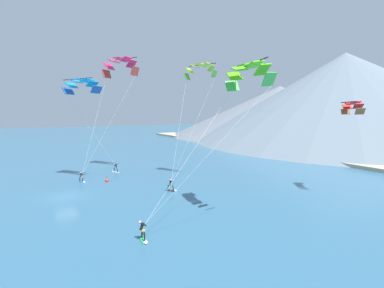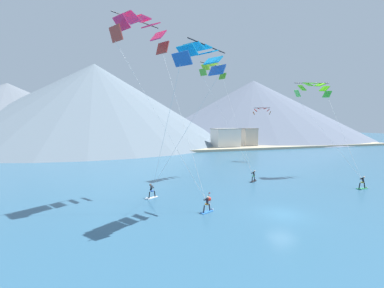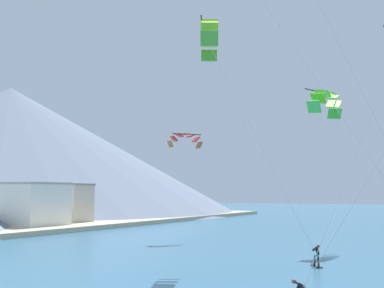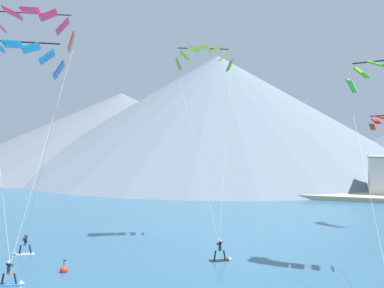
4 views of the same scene
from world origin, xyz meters
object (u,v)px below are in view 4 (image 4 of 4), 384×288
object	(u,v)px
kitesurfer_near_trail	(23,248)
parafoil_kite_mid_center	(31,25)
parafoil_kite_near_trail	(13,56)
kitesurfer_mid_center	(12,278)
parafoil_kite_far_left	(204,56)
race_marker_buoy	(64,270)
kitesurfer_far_left	(222,254)

from	to	relation	value
kitesurfer_near_trail	parafoil_kite_mid_center	bearing A→B (deg)	107.28
kitesurfer_near_trail	parafoil_kite_near_trail	size ratio (longest dim) A/B	0.12
kitesurfer_mid_center	parafoil_kite_far_left	xyz separation A→B (m)	(7.69, 17.01, 17.10)
race_marker_buoy	kitesurfer_far_left	bearing A→B (deg)	33.37
parafoil_kite_near_trail	parafoil_kite_mid_center	distance (m)	9.68
parafoil_kite_near_trail	race_marker_buoy	xyz separation A→B (m)	(1.99, 2.76, -14.98)
kitesurfer_mid_center	kitesurfer_near_trail	bearing A→B (deg)	126.65
kitesurfer_mid_center	race_marker_buoy	world-z (taller)	kitesurfer_mid_center
parafoil_kite_near_trail	parafoil_kite_mid_center	world-z (taller)	parafoil_kite_mid_center
parafoil_kite_far_left	race_marker_buoy	bearing A→B (deg)	-114.78
parafoil_kite_mid_center	race_marker_buoy	world-z (taller)	parafoil_kite_mid_center
kitesurfer_far_left	parafoil_kite_far_left	distance (m)	18.78
parafoil_kite_near_trail	parafoil_kite_far_left	world-z (taller)	parafoil_kite_far_left
kitesurfer_far_left	parafoil_kite_mid_center	bearing A→B (deg)	-172.93
parafoil_kite_mid_center	race_marker_buoy	distance (m)	20.95
parafoil_kite_far_left	parafoil_kite_near_trail	bearing A→B (deg)	-116.83
kitesurfer_near_trail	parafoil_kite_far_left	size ratio (longest dim) A/B	0.10
parafoil_kite_mid_center	parafoil_kite_far_left	bearing A→B (deg)	34.96
kitesurfer_near_trail	parafoil_kite_mid_center	xyz separation A→B (m)	(-0.52, 1.66, 18.99)
kitesurfer_near_trail	kitesurfer_far_left	bearing A→B (deg)	12.99
kitesurfer_far_left	race_marker_buoy	size ratio (longest dim) A/B	1.76
parafoil_kite_mid_center	parafoil_kite_far_left	world-z (taller)	parafoil_kite_mid_center
parafoil_kite_far_left	parafoil_kite_mid_center	bearing A→B (deg)	-145.04
kitesurfer_near_trail	kitesurfer_mid_center	distance (m)	7.88
kitesurfer_near_trail	parafoil_kite_mid_center	size ratio (longest dim) A/B	0.09
kitesurfer_near_trail	kitesurfer_mid_center	size ratio (longest dim) A/B	0.99
kitesurfer_far_left	race_marker_buoy	world-z (taller)	kitesurfer_far_left
parafoil_kite_mid_center	kitesurfer_far_left	bearing A→B (deg)	7.07
kitesurfer_mid_center	parafoil_kite_near_trail	distance (m)	14.68
race_marker_buoy	kitesurfer_near_trail	bearing A→B (deg)	155.16
parafoil_kite_far_left	kitesurfer_near_trail	bearing A→B (deg)	-139.25
parafoil_kite_near_trail	race_marker_buoy	world-z (taller)	parafoil_kite_near_trail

